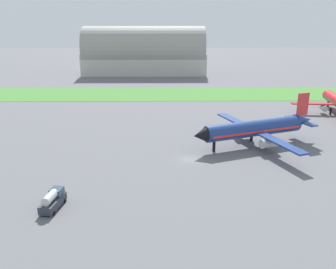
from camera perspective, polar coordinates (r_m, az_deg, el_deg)
ground_plane at (r=87.09m, az=3.25°, el=-3.89°), size 600.00×600.00×0.00m
grass_taxiway_strip at (r=158.63m, az=1.51°, el=6.34°), size 360.00×28.00×0.08m
airplane_midfield_jet at (r=97.26m, az=13.51°, el=0.91°), size 34.63×34.89×12.87m
fuel_truck_near_gate at (r=68.73m, az=-17.49°, el=-9.67°), size 3.48×6.81×3.29m
hangar_distant at (r=212.57m, az=-3.70°, el=12.52°), size 68.81×24.27×26.35m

